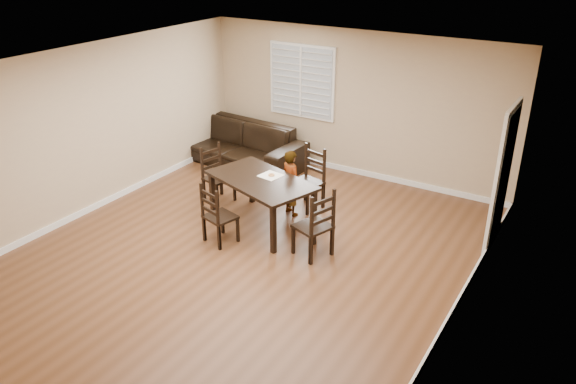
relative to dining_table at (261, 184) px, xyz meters
The scene contains 11 objects.
ground 1.11m from the dining_table, 71.01° to the right, with size 7.00×7.00×0.00m, color brown.
room 1.30m from the dining_table, 63.57° to the right, with size 6.04×7.04×2.72m.
dining_table is the anchor object (origin of this frame).
chair_near 1.11m from the dining_table, 72.76° to the left, with size 0.56×0.54×1.05m.
chair_far 0.94m from the dining_table, 107.32° to the right, with size 0.51×0.49×0.95m.
chair_left 1.32m from the dining_table, 162.76° to the left, with size 0.50×0.52×0.98m.
chair_right 1.32m from the dining_table, 17.86° to the right, with size 0.57×0.59×1.04m.
child 0.64m from the dining_table, 72.32° to the left, with size 0.40×0.26×1.11m, color gray.
napkin 0.21m from the dining_table, 72.32° to the left, with size 0.31×0.31×0.00m, color white.
donut 0.22m from the dining_table, 65.98° to the left, with size 0.10×0.10×0.04m.
sofa 2.75m from the dining_table, 133.82° to the left, with size 2.76×1.08×0.81m, color black.
Camera 1 is at (4.17, -5.70, 4.25)m, focal length 35.00 mm.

